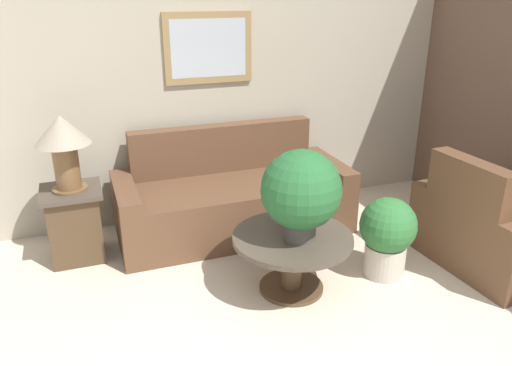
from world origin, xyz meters
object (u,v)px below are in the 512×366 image
at_px(side_table, 75,223).
at_px(potted_plant_on_table, 301,192).
at_px(potted_plant_floor, 387,234).
at_px(table_lamp, 63,140).
at_px(armchair, 492,229).
at_px(coffee_table, 292,251).
at_px(couch_main, 233,199).

bearing_deg(side_table, potted_plant_on_table, -36.32).
bearing_deg(potted_plant_floor, table_lamp, 153.62).
bearing_deg(armchair, table_lamp, 65.00).
distance_m(armchair, coffee_table, 1.72).
distance_m(couch_main, table_lamp, 1.58).
bearing_deg(couch_main, coffee_table, -84.59).
bearing_deg(potted_plant_floor, potted_plant_on_table, 179.49).
distance_m(couch_main, coffee_table, 1.13).
height_order(side_table, potted_plant_on_table, potted_plant_on_table).
xyz_separation_m(couch_main, side_table, (-1.40, -0.04, 0.01)).
bearing_deg(side_table, coffee_table, -35.58).
bearing_deg(table_lamp, couch_main, 1.77).
height_order(table_lamp, potted_plant_on_table, table_lamp).
distance_m(armchair, table_lamp, 3.53).
distance_m(potted_plant_on_table, potted_plant_floor, 0.89).
xyz_separation_m(table_lamp, potted_plant_on_table, (1.54, -1.13, -0.22)).
bearing_deg(coffee_table, couch_main, 95.41).
xyz_separation_m(couch_main, coffee_table, (0.11, -1.12, 0.02)).
distance_m(armchair, side_table, 3.46).
distance_m(side_table, potted_plant_floor, 2.56).
xyz_separation_m(armchair, potted_plant_floor, (-0.92, 0.14, 0.05)).
xyz_separation_m(couch_main, armchair, (1.81, -1.32, -0.00)).
bearing_deg(potted_plant_on_table, table_lamp, 143.68).
bearing_deg(side_table, table_lamp, -116.57).
xyz_separation_m(coffee_table, potted_plant_on_table, (0.03, -0.05, 0.49)).
xyz_separation_m(armchair, coffee_table, (-1.70, 0.20, 0.02)).
height_order(coffee_table, side_table, side_table).
relative_size(couch_main, potted_plant_on_table, 3.18).
height_order(armchair, potted_plant_floor, armchair).
height_order(potted_plant_on_table, potted_plant_floor, potted_plant_on_table).
height_order(armchair, side_table, armchair).
bearing_deg(potted_plant_on_table, couch_main, 96.64).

